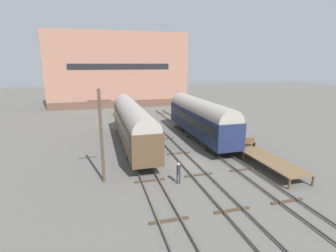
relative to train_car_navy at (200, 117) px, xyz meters
The scene contains 11 objects.
ground_plane 9.28m from the train_car_navy, 120.31° to the right, with size 200.00×200.00×0.00m, color #56544F.
track_left 12.00m from the train_car_navy, 139.46° to the right, with size 2.60×60.00×0.26m.
track_middle 9.23m from the train_car_navy, 120.31° to the right, with size 2.60×60.00×0.26m.
track_right 8.10m from the train_car_navy, 90.00° to the right, with size 2.60×60.00×0.26m.
train_car_navy is the anchor object (origin of this frame).
train_car_brown 8.89m from the train_car_navy, behind, with size 2.85×18.84×5.30m.
station_platform 8.95m from the train_car_navy, 72.52° to the right, with size 2.59×13.64×0.99m.
bench 7.68m from the train_car_navy, 67.65° to the right, with size 1.40×0.40×0.91m.
person_worker 13.55m from the train_car_navy, 119.79° to the right, with size 0.32×0.32×1.84m.
utility_pole 15.89m from the train_car_navy, 142.63° to the right, with size 1.80×0.24×7.83m.
warehouse_building 34.73m from the train_car_navy, 102.25° to the left, with size 31.23×10.47×16.61m.
Camera 1 is at (-8.44, -23.17, 9.71)m, focal length 28.00 mm.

